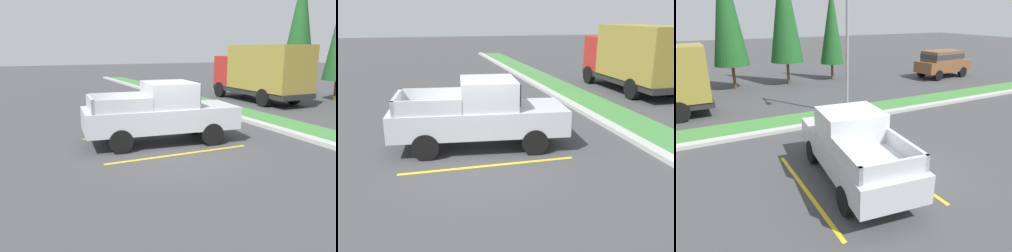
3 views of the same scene
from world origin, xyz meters
TOP-DOWN VIEW (x-y plane):
  - ground_plane at (0.00, 0.00)m, footprint 120.00×120.00m
  - parking_line_near at (-2.46, 0.08)m, footprint 0.12×4.80m
  - parking_line_far at (0.64, 0.08)m, footprint 0.12×4.80m
  - curb_strip at (0.00, 5.00)m, footprint 56.00×0.40m
  - grass_median at (0.00, 6.10)m, footprint 56.00×1.80m
  - pickup_truck_main at (-0.90, 0.13)m, footprint 2.46×5.40m
  - cargo_truck_distant at (-7.25, 9.41)m, footprint 6.83×2.56m
  - cypress_tree_leftmost at (-9.39, 14.32)m, footprint 2.23×2.23m

SIDE VIEW (x-z plane):
  - ground_plane at x=0.00m, z-range 0.00..0.00m
  - parking_line_near at x=-2.46m, z-range 0.00..0.01m
  - parking_line_far at x=0.64m, z-range 0.00..0.01m
  - grass_median at x=0.00m, z-range 0.00..0.06m
  - curb_strip at x=0.00m, z-range 0.00..0.15m
  - pickup_truck_main at x=-0.90m, z-range -0.01..2.09m
  - cargo_truck_distant at x=-7.25m, z-range 0.15..3.55m
  - cypress_tree_leftmost at x=-9.39m, z-range 0.76..9.34m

